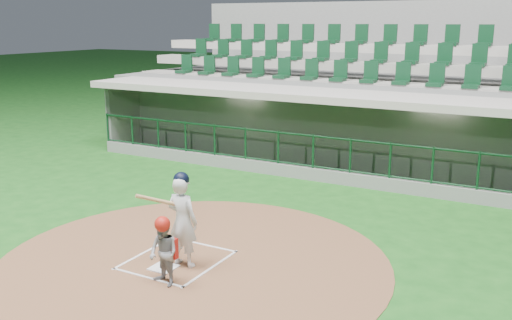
{
  "coord_description": "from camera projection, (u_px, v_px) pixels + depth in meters",
  "views": [
    {
      "loc": [
        6.0,
        -8.14,
        4.3
      ],
      "look_at": [
        0.06,
        2.6,
        1.3
      ],
      "focal_mm": 40.0,
      "sensor_mm": 36.0,
      "label": 1
    }
  ],
  "objects": [
    {
      "name": "catcher",
      "position": [
        164.0,
        251.0,
        9.4
      ],
      "size": [
        0.64,
        0.56,
        1.2
      ],
      "color": "gray",
      "rests_on": "dirt_circle"
    },
    {
      "name": "ground",
      "position": [
        187.0,
        255.0,
        10.76
      ],
      "size": [
        120.0,
        120.0,
        0.0
      ],
      "primitive_type": "plane",
      "color": "#164D16",
      "rests_on": "ground"
    },
    {
      "name": "home_plate",
      "position": [
        164.0,
        268.0,
        10.16
      ],
      "size": [
        0.43,
        0.43,
        0.02
      ],
      "primitive_type": "cube",
      "color": "white",
      "rests_on": "dirt_circle"
    },
    {
      "name": "dugout_structure",
      "position": [
        342.0,
        135.0,
        17.11
      ],
      "size": [
        16.4,
        3.7,
        3.0
      ],
      "color": "slate",
      "rests_on": "ground"
    },
    {
      "name": "batter",
      "position": [
        182.0,
        219.0,
        10.08
      ],
      "size": [
        0.85,
        0.85,
        1.74
      ],
      "color": "silver",
      "rests_on": "dirt_circle"
    },
    {
      "name": "dirt_circle",
      "position": [
        194.0,
        262.0,
        10.45
      ],
      "size": [
        7.2,
        7.2,
        0.01
      ],
      "primitive_type": "cylinder",
      "color": "brown",
      "rests_on": "ground"
    },
    {
      "name": "batter_box_chalk",
      "position": [
        177.0,
        260.0,
        10.5
      ],
      "size": [
        1.55,
        1.8,
        0.01
      ],
      "color": "white",
      "rests_on": "ground"
    },
    {
      "name": "seating_deck",
      "position": [
        371.0,
        106.0,
        19.69
      ],
      "size": [
        17.0,
        6.72,
        5.15
      ],
      "color": "slate",
      "rests_on": "ground"
    }
  ]
}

